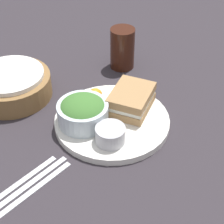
{
  "coord_description": "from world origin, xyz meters",
  "views": [
    {
      "loc": [
        -0.61,
        -0.31,
        0.6
      ],
      "look_at": [
        0.0,
        0.0,
        0.04
      ],
      "focal_mm": 60.0,
      "sensor_mm": 36.0,
      "label": 1
    }
  ],
  "objects_px": {
    "salad_bowl": "(83,111)",
    "bread_basket": "(11,85)",
    "drink_glass": "(122,48)",
    "knife": "(28,185)",
    "spoon": "(22,181)",
    "dressing_cup": "(110,135)",
    "plate": "(112,121)",
    "fork": "(33,190)",
    "sandwich": "(131,100)"
  },
  "relations": [
    {
      "from": "salad_bowl",
      "to": "bread_basket",
      "type": "distance_m",
      "value": 0.24
    },
    {
      "from": "drink_glass",
      "to": "knife",
      "type": "bearing_deg",
      "value": -177.38
    },
    {
      "from": "spoon",
      "to": "dressing_cup",
      "type": "bearing_deg",
      "value": 161.19
    },
    {
      "from": "plate",
      "to": "knife",
      "type": "distance_m",
      "value": 0.26
    },
    {
      "from": "drink_glass",
      "to": "spoon",
      "type": "bearing_deg",
      "value": -179.38
    },
    {
      "from": "drink_glass",
      "to": "knife",
      "type": "height_order",
      "value": "drink_glass"
    },
    {
      "from": "spoon",
      "to": "salad_bowl",
      "type": "bearing_deg",
      "value": -173.05
    },
    {
      "from": "bread_basket",
      "to": "spoon",
      "type": "xyz_separation_m",
      "value": [
        -0.23,
        -0.2,
        -0.03
      ]
    },
    {
      "from": "fork",
      "to": "knife",
      "type": "distance_m",
      "value": 0.02
    },
    {
      "from": "bread_basket",
      "to": "fork",
      "type": "height_order",
      "value": "bread_basket"
    },
    {
      "from": "fork",
      "to": "knife",
      "type": "xyz_separation_m",
      "value": [
        0.0,
        0.02,
        0.0
      ]
    },
    {
      "from": "plate",
      "to": "dressing_cup",
      "type": "bearing_deg",
      "value": -156.21
    },
    {
      "from": "drink_glass",
      "to": "fork",
      "type": "distance_m",
      "value": 0.51
    },
    {
      "from": "sandwich",
      "to": "knife",
      "type": "bearing_deg",
      "value": 163.28
    },
    {
      "from": "dressing_cup",
      "to": "drink_glass",
      "type": "height_order",
      "value": "drink_glass"
    },
    {
      "from": "salad_bowl",
      "to": "fork",
      "type": "xyz_separation_m",
      "value": [
        -0.21,
        -0.01,
        -0.05
      ]
    },
    {
      "from": "spoon",
      "to": "knife",
      "type": "bearing_deg",
      "value": 90.0
    },
    {
      "from": "sandwich",
      "to": "bread_basket",
      "type": "distance_m",
      "value": 0.32
    },
    {
      "from": "sandwich",
      "to": "bread_basket",
      "type": "bearing_deg",
      "value": 102.74
    },
    {
      "from": "sandwich",
      "to": "dressing_cup",
      "type": "relative_size",
      "value": 1.85
    },
    {
      "from": "drink_glass",
      "to": "spoon",
      "type": "height_order",
      "value": "drink_glass"
    },
    {
      "from": "salad_bowl",
      "to": "dressing_cup",
      "type": "relative_size",
      "value": 1.79
    },
    {
      "from": "sandwich",
      "to": "knife",
      "type": "xyz_separation_m",
      "value": [
        -0.31,
        0.09,
        -0.04
      ]
    },
    {
      "from": "plate",
      "to": "sandwich",
      "type": "bearing_deg",
      "value": -23.38
    },
    {
      "from": "sandwich",
      "to": "spoon",
      "type": "height_order",
      "value": "sandwich"
    },
    {
      "from": "plate",
      "to": "dressing_cup",
      "type": "relative_size",
      "value": 4.11
    },
    {
      "from": "plate",
      "to": "drink_glass",
      "type": "distance_m",
      "value": 0.27
    },
    {
      "from": "sandwich",
      "to": "bread_basket",
      "type": "height_order",
      "value": "bread_basket"
    },
    {
      "from": "sandwich",
      "to": "drink_glass",
      "type": "bearing_deg",
      "value": 31.07
    },
    {
      "from": "dressing_cup",
      "to": "drink_glass",
      "type": "distance_m",
      "value": 0.34
    },
    {
      "from": "spoon",
      "to": "sandwich",
      "type": "bearing_deg",
      "value": 175.19
    },
    {
      "from": "plate",
      "to": "knife",
      "type": "height_order",
      "value": "plate"
    },
    {
      "from": "fork",
      "to": "spoon",
      "type": "height_order",
      "value": "same"
    },
    {
      "from": "spoon",
      "to": "fork",
      "type": "bearing_deg",
      "value": 90.0
    },
    {
      "from": "plate",
      "to": "bread_basket",
      "type": "height_order",
      "value": "bread_basket"
    },
    {
      "from": "drink_glass",
      "to": "bread_basket",
      "type": "relative_size",
      "value": 0.58
    },
    {
      "from": "knife",
      "to": "bread_basket",
      "type": "bearing_deg",
      "value": -121.59
    },
    {
      "from": "fork",
      "to": "knife",
      "type": "height_order",
      "value": "same"
    },
    {
      "from": "dressing_cup",
      "to": "bread_basket",
      "type": "distance_m",
      "value": 0.33
    },
    {
      "from": "dressing_cup",
      "to": "fork",
      "type": "distance_m",
      "value": 0.2
    },
    {
      "from": "bread_basket",
      "to": "fork",
      "type": "distance_m",
      "value": 0.34
    },
    {
      "from": "sandwich",
      "to": "plate",
      "type": "bearing_deg",
      "value": 156.62
    },
    {
      "from": "fork",
      "to": "spoon",
      "type": "bearing_deg",
      "value": -90.0
    },
    {
      "from": "sandwich",
      "to": "drink_glass",
      "type": "xyz_separation_m",
      "value": [
        0.19,
        0.11,
        0.02
      ]
    },
    {
      "from": "dressing_cup",
      "to": "bread_basket",
      "type": "relative_size",
      "value": 0.32
    },
    {
      "from": "drink_glass",
      "to": "bread_basket",
      "type": "xyz_separation_m",
      "value": [
        -0.26,
        0.2,
        -0.03
      ]
    },
    {
      "from": "bread_basket",
      "to": "knife",
      "type": "relative_size",
      "value": 1.01
    },
    {
      "from": "sandwich",
      "to": "bread_basket",
      "type": "xyz_separation_m",
      "value": [
        -0.07,
        0.31,
        -0.01
      ]
    },
    {
      "from": "dressing_cup",
      "to": "knife",
      "type": "height_order",
      "value": "dressing_cup"
    },
    {
      "from": "dressing_cup",
      "to": "fork",
      "type": "bearing_deg",
      "value": 155.88
    }
  ]
}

